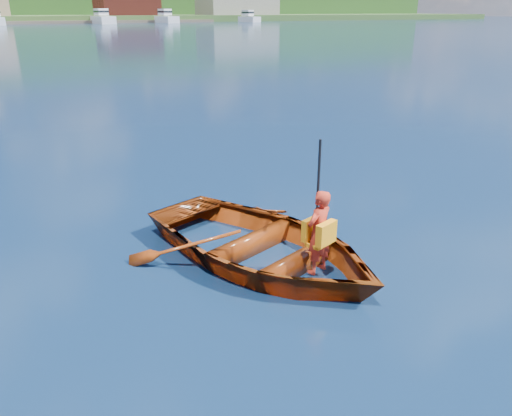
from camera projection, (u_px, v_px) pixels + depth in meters
The scene contains 4 objects.
ground at pixel (228, 246), 7.72m from camera, with size 600.00×600.00×0.00m.
rowboat at pixel (260, 244), 7.17m from camera, with size 3.90×4.63×0.82m.
child_paddler at pixel (319, 232), 6.55m from camera, with size 0.49×0.43×1.78m.
marina_yachts at pixel (19, 19), 128.31m from camera, with size 144.30×13.89×4.35m.
Camera 1 is at (-3.02, -6.29, 3.39)m, focal length 35.00 mm.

